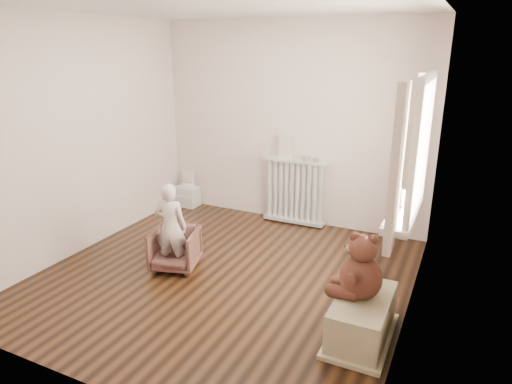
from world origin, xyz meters
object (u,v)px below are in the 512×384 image
at_px(toy_vanity, 187,188).
at_px(toy_bench, 362,316).
at_px(armchair, 175,249).
at_px(child, 171,227).
at_px(teddy_bear, 362,262).
at_px(radiator, 294,195).
at_px(plush_cat, 405,197).

distance_m(toy_vanity, toy_bench, 3.71).
xyz_separation_m(toy_vanity, armchair, (0.99, -1.71, -0.06)).
xyz_separation_m(child, teddy_bear, (2.04, -0.31, 0.18)).
height_order(radiator, teddy_bear, teddy_bear).
distance_m(toy_vanity, teddy_bear, 3.69).
relative_size(child, toy_bench, 1.21).
relative_size(child, plush_cat, 4.14).
relative_size(radiator, teddy_bear, 1.63).
bearing_deg(toy_vanity, child, -60.63).
bearing_deg(teddy_bear, toy_bench, -21.10).
bearing_deg(child, radiator, -127.06).
bearing_deg(toy_vanity, toy_bench, -34.14).
height_order(radiator, armchair, radiator).
relative_size(toy_bench, plush_cat, 3.43).
bearing_deg(toy_bench, toy_vanity, 145.86).
xyz_separation_m(radiator, toy_vanity, (-1.67, -0.03, -0.11)).
relative_size(armchair, plush_cat, 2.12).
relative_size(armchair, toy_bench, 0.62).
xyz_separation_m(toy_bench, plush_cat, (0.14, 0.77, 0.80)).
distance_m(radiator, armchair, 1.88).
bearing_deg(armchair, radiator, 52.40).
distance_m(child, plush_cat, 2.32).
xyz_separation_m(toy_vanity, child, (0.99, -1.76, 0.21)).
height_order(toy_vanity, toy_bench, toy_vanity).
xyz_separation_m(child, plush_cat, (2.22, 0.45, 0.51)).
bearing_deg(plush_cat, toy_bench, -101.43).
bearing_deg(armchair, child, -106.33).
bearing_deg(child, toy_vanity, -76.96).
height_order(child, plush_cat, plush_cat).
height_order(radiator, toy_vanity, radiator).
distance_m(toy_vanity, child, 2.04).
bearing_deg(plush_cat, child, -169.59).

